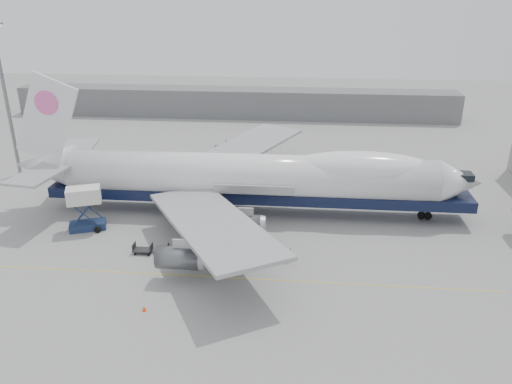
# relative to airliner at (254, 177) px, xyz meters

# --- Properties ---
(ground) EXTENTS (260.00, 260.00, 0.00)m
(ground) POSITION_rel_airliner_xyz_m (-0.64, -12.00, -5.62)
(ground) COLOR gray
(ground) RESTS_ON ground
(apron_line) EXTENTS (60.00, 0.15, 0.01)m
(apron_line) POSITION_rel_airliner_xyz_m (-0.64, -18.00, -5.62)
(apron_line) COLOR gold
(apron_line) RESTS_ON ground
(hangar) EXTENTS (110.00, 8.00, 7.00)m
(hangar) POSITION_rel_airliner_xyz_m (-10.64, 58.00, -2.12)
(hangar) COLOR slate
(hangar) RESTS_ON ground
(floodlight_mast) EXTENTS (2.40, 2.40, 25.43)m
(floodlight_mast) POSITION_rel_airliner_xyz_m (-42.64, 12.00, 8.64)
(floodlight_mast) COLOR slate
(floodlight_mast) RESTS_ON ground
(airliner) EXTENTS (67.00, 55.30, 19.98)m
(airliner) POSITION_rel_airliner_xyz_m (0.00, 0.00, 0.00)
(airliner) COLOR white
(airliner) RESTS_ON ground
(catering_truck) EXTENTS (5.24, 4.38, 6.04)m
(catering_truck) POSITION_rel_airliner_xyz_m (-22.13, -7.48, -2.19)
(catering_truck) COLOR navy
(catering_truck) RESTS_ON ground
(traffic_cone) EXTENTS (0.41, 0.41, 0.60)m
(traffic_cone) POSITION_rel_airliner_xyz_m (-8.91, -24.99, -5.34)
(traffic_cone) COLOR #FB410D
(traffic_cone) RESTS_ON ground
(dolly_0) EXTENTS (2.30, 1.35, 1.30)m
(dolly_0) POSITION_rel_airliner_xyz_m (-12.63, -13.34, -5.09)
(dolly_0) COLOR #2D2D30
(dolly_0) RESTS_ON ground
(dolly_1) EXTENTS (2.30, 1.35, 1.30)m
(dolly_1) POSITION_rel_airliner_xyz_m (-8.35, -13.34, -5.09)
(dolly_1) COLOR #2D2D30
(dolly_1) RESTS_ON ground
(dolly_2) EXTENTS (2.30, 1.35, 1.30)m
(dolly_2) POSITION_rel_airliner_xyz_m (-4.07, -13.34, -5.09)
(dolly_2) COLOR #2D2D30
(dolly_2) RESTS_ON ground
(dolly_3) EXTENTS (2.30, 1.35, 1.30)m
(dolly_3) POSITION_rel_airliner_xyz_m (0.21, -13.34, -5.09)
(dolly_3) COLOR #2D2D30
(dolly_3) RESTS_ON ground
(dolly_4) EXTENTS (2.30, 1.35, 1.30)m
(dolly_4) POSITION_rel_airliner_xyz_m (4.50, -13.34, -5.09)
(dolly_4) COLOR #2D2D30
(dolly_4) RESTS_ON ground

